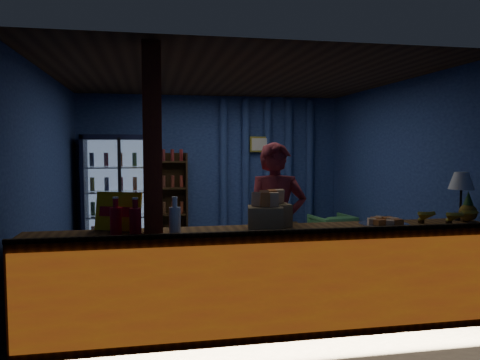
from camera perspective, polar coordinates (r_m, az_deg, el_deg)
The scene contains 19 objects.
ground at distance 6.35m, azimuth -0.79°, elevation -11.51°, with size 4.60×4.60×0.00m, color #515154.
room_walls at distance 6.12m, azimuth -0.81°, elevation 2.79°, with size 4.60×4.60×4.60m.
counter at distance 4.43m, azimuth 3.63°, elevation -12.06°, with size 4.40×0.57×0.99m.
support_post at distance 4.15m, azimuth -10.56°, elevation -1.61°, with size 0.16×0.16×2.60m, color maroon.
beverage_cooler at distance 7.99m, azimuth -14.27°, elevation -1.60°, with size 1.20×0.62×1.90m.
bottle_shelf at distance 8.14m, azimuth -8.21°, elevation -2.40°, with size 0.50×0.28×1.60m.
curtain_folds at distance 8.43m, azimuth 3.35°, elevation 1.30°, with size 1.74×0.14×2.50m.
framed_picture at distance 8.35m, azimuth 2.43°, elevation 4.36°, with size 0.36×0.04×0.28m.
shopkeeper at distance 4.97m, azimuth 4.41°, elevation -5.55°, with size 0.64×0.42×1.75m, color maroon.
green_chair at distance 8.01m, azimuth 11.15°, elevation -6.19°, with size 0.62×0.64×0.58m, color #53A655.
side_table at distance 7.86m, azimuth 5.38°, elevation -6.84°, with size 0.52×0.41×0.53m.
yellow_sign at distance 4.35m, azimuth -14.62°, elevation -3.73°, with size 0.43×0.26×0.35m.
soda_bottles at distance 4.14m, azimuth -11.46°, elevation -4.68°, with size 0.60×0.18×0.32m.
snack_box_left at distance 4.33m, azimuth 3.09°, elevation -4.38°, with size 0.36×0.32×0.34m.
snack_box_centre at distance 4.49m, azimuth 3.88°, elevation -4.05°, with size 0.35×0.29×0.35m.
pastry_tray at distance 4.68m, azimuth 17.13°, elevation -5.08°, with size 0.47×0.47×0.08m.
banana_bunches at distance 5.04m, azimuth 23.92°, elevation -4.05°, with size 0.68×0.27×0.15m.
table_lamp at distance 5.28m, azimuth 25.37°, elevation -0.29°, with size 0.25×0.25×0.50m.
pineapple at distance 5.21m, azimuth 26.04°, elevation -3.28°, with size 0.18×0.18×0.30m.
Camera 1 is at (-1.07, -6.03, 1.70)m, focal length 35.00 mm.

